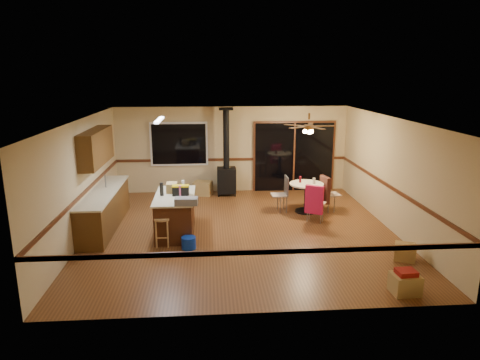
{
  "coord_description": "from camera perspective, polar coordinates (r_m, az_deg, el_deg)",
  "views": [
    {
      "loc": [
        -0.71,
        -9.33,
        3.59
      ],
      "look_at": [
        0.0,
        0.3,
        1.15
      ],
      "focal_mm": 32.0,
      "sensor_mm": 36.0,
      "label": 1
    }
  ],
  "objects": [
    {
      "name": "chair_left",
      "position": [
        11.29,
        5.77,
        -1.3
      ],
      "size": [
        0.42,
        0.42,
        0.51
      ],
      "color": "tan",
      "rests_on": "ground"
    },
    {
      "name": "box_on_island",
      "position": [
        9.97,
        -9.08,
        -0.99
      ],
      "size": [
        0.24,
        0.33,
        0.22
      ],
      "primitive_type": "cube",
      "rotation": [
        0.0,
        0.0,
        0.0
      ],
      "color": "#A58449",
      "rests_on": "kitchen_island"
    },
    {
      "name": "ceiling_fan",
      "position": [
        10.99,
        9.15,
        6.81
      ],
      "size": [
        0.24,
        0.24,
        0.55
      ],
      "color": "brown",
      "rests_on": "ceiling"
    },
    {
      "name": "wall_back",
      "position": [
        13.05,
        -1.04,
        4.07
      ],
      "size": [
        7.0,
        0.0,
        7.0
      ],
      "primitive_type": "plane",
      "rotation": [
        1.57,
        0.0,
        0.0
      ],
      "color": "tan",
      "rests_on": "ground"
    },
    {
      "name": "wall_right",
      "position": [
        10.49,
        19.57,
        0.74
      ],
      "size": [
        0.0,
        7.0,
        7.0
      ],
      "primitive_type": "plane",
      "rotation": [
        1.57,
        0.0,
        -1.57
      ],
      "color": "tan",
      "rests_on": "ground"
    },
    {
      "name": "ceiling",
      "position": [
        9.41,
        0.14,
        8.14
      ],
      "size": [
        7.0,
        7.0,
        0.0
      ],
      "primitive_type": "plane",
      "rotation": [
        3.14,
        0.0,
        0.0
      ],
      "color": "silver",
      "rests_on": "ground"
    },
    {
      "name": "box_small_red",
      "position": [
        7.73,
        21.29,
        -11.4
      ],
      "size": [
        0.33,
        0.28,
        0.08
      ],
      "primitive_type": "cube",
      "rotation": [
        0.0,
        0.0,
        0.05
      ],
      "color": "maroon",
      "rests_on": "box_corner_a"
    },
    {
      "name": "blue_bucket",
      "position": [
        9.09,
        -6.85,
        -8.31
      ],
      "size": [
        0.39,
        0.39,
        0.25
      ],
      "primitive_type": "cylinder",
      "rotation": [
        0.0,
        0.0,
        -0.35
      ],
      "color": "#0E36C5",
      "rests_on": "floor"
    },
    {
      "name": "chair_rail",
      "position": [
        9.71,
        0.13,
        -1.29
      ],
      "size": [
        7.0,
        7.0,
        0.08
      ],
      "primitive_type": null,
      "color": "#4E2613",
      "rests_on": "ground"
    },
    {
      "name": "window",
      "position": [
        12.98,
        -8.13,
        4.77
      ],
      "size": [
        1.72,
        0.1,
        1.32
      ],
      "primitive_type": "cube",
      "color": "black",
      "rests_on": "ground"
    },
    {
      "name": "bottle_pink",
      "position": [
        9.63,
        -7.99,
        -1.44
      ],
      "size": [
        0.09,
        0.09,
        0.24
      ],
      "primitive_type": "cylinder",
      "rotation": [
        0.0,
        0.0,
        0.18
      ],
      "color": "#D84C8C",
      "rests_on": "kitchen_island"
    },
    {
      "name": "box_corner_a",
      "position": [
        7.82,
        21.15,
        -12.8
      ],
      "size": [
        0.46,
        0.39,
        0.34
      ],
      "primitive_type": "cube",
      "rotation": [
        0.0,
        0.0,
        0.05
      ],
      "color": "#A58449",
      "rests_on": "floor"
    },
    {
      "name": "bar_stool",
      "position": [
        9.25,
        -10.29,
        -6.8
      ],
      "size": [
        0.41,
        0.41,
        0.63
      ],
      "primitive_type": "cylinder",
      "rotation": [
        0.0,
        0.0,
        -0.22
      ],
      "color": "tan",
      "rests_on": "floor"
    },
    {
      "name": "kitchen_island",
      "position": [
        9.87,
        -8.61,
        -4.51
      ],
      "size": [
        0.88,
        1.68,
        0.9
      ],
      "color": "#442111",
      "rests_on": "ground"
    },
    {
      "name": "bottle_dark",
      "position": [
        9.73,
        -10.41,
        -1.22
      ],
      "size": [
        0.09,
        0.09,
        0.29
      ],
      "primitive_type": "cylinder",
      "rotation": [
        0.0,
        0.0,
        0.15
      ],
      "color": "black",
      "rests_on": "kitchen_island"
    },
    {
      "name": "glass_cream",
      "position": [
        11.24,
        9.84,
        -0.1
      ],
      "size": [
        0.08,
        0.08,
        0.15
      ],
      "primitive_type": "cylinder",
      "rotation": [
        0.0,
        0.0,
        -0.2
      ],
      "color": "beige",
      "rests_on": "dining_table"
    },
    {
      "name": "box_under_window",
      "position": [
        12.88,
        -4.99,
        -1.1
      ],
      "size": [
        0.61,
        0.54,
        0.41
      ],
      "primitive_type": "cube",
      "rotation": [
        0.0,
        0.0,
        -0.29
      ],
      "color": "#A58449",
      "rests_on": "floor"
    },
    {
      "name": "floor",
      "position": [
        10.02,
        0.13,
        -6.81
      ],
      "size": [
        7.0,
        7.0,
        0.0
      ],
      "primitive_type": "plane",
      "color": "brown",
      "rests_on": "ground"
    },
    {
      "name": "sliding_door",
      "position": [
        13.29,
        7.2,
        3.05
      ],
      "size": [
        2.52,
        0.1,
        2.1
      ],
      "primitive_type": "cube",
      "color": "black",
      "rests_on": "ground"
    },
    {
      "name": "toolbox_grey",
      "position": [
        9.01,
        -7.17,
        -2.81
      ],
      "size": [
        0.49,
        0.29,
        0.15
      ],
      "primitive_type": "cube",
      "rotation": [
        0.0,
        0.0,
        -0.05
      ],
      "color": "slate",
      "rests_on": "kitchen_island"
    },
    {
      "name": "wall_front",
      "position": [
        6.3,
        2.58,
        -7.14
      ],
      "size": [
        7.0,
        0.0,
        7.0
      ],
      "primitive_type": "plane",
      "rotation": [
        -1.57,
        0.0,
        0.0
      ],
      "color": "tan",
      "rests_on": "ground"
    },
    {
      "name": "lower_cabinets",
      "position": [
        10.62,
        -17.62,
        -3.82
      ],
      "size": [
        0.6,
        3.0,
        0.86
      ],
      "primitive_type": "cube",
      "color": "#533415",
      "rests_on": "ground"
    },
    {
      "name": "upper_cabinets",
      "position": [
        10.5,
        -18.63,
        4.18
      ],
      "size": [
        0.35,
        2.0,
        0.8
      ],
      "primitive_type": "cube",
      "color": "#533415",
      "rests_on": "ground"
    },
    {
      "name": "countertop",
      "position": [
        10.49,
        -17.8,
        -1.48
      ],
      "size": [
        0.64,
        3.04,
        0.04
      ],
      "primitive_type": "cube",
      "color": "beige",
      "rests_on": "lower_cabinets"
    },
    {
      "name": "wall_left",
      "position": [
        10.0,
        -20.29,
        0.05
      ],
      "size": [
        0.0,
        7.0,
        7.0
      ],
      "primitive_type": "plane",
      "rotation": [
        1.57,
        0.0,
        1.57
      ],
      "color": "tan",
      "rests_on": "ground"
    },
    {
      "name": "chair_right",
      "position": [
        11.45,
        11.36,
        -1.26
      ],
      "size": [
        0.53,
        0.5,
        0.7
      ],
      "color": "tan",
      "rests_on": "ground"
    },
    {
      "name": "chair_near",
      "position": [
        10.51,
        9.91,
        -2.58
      ],
      "size": [
        0.6,
        0.61,
        0.7
      ],
      "color": "tan",
      "rests_on": "ground"
    },
    {
      "name": "dining_table",
      "position": [
        11.33,
        8.82,
        -1.66
      ],
      "size": [
        0.89,
        0.89,
        0.78
      ],
      "color": "black",
      "rests_on": "ground"
    },
    {
      "name": "glass_red",
      "position": [
        11.3,
        8.03,
        0.08
      ],
      "size": [
        0.08,
        0.08,
        0.17
      ],
      "primitive_type": "cylinder",
      "rotation": [
        0.0,
        0.0,
        0.28
      ],
      "color": "#590C14",
      "rests_on": "dining_table"
    },
    {
      "name": "toolbox_black",
      "position": [
        9.69,
        -7.9,
        -1.45
      ],
      "size": [
        0.37,
        0.2,
        0.2
      ],
      "primitive_type": "cube",
      "rotation": [
        0.0,
        0.0,
        -0.03
      ],
      "color": "black",
      "rests_on": "kitchen_island"
    },
    {
      "name": "toolbox_yellow_lid",
      "position": [
        9.66,
        -7.93,
        -0.79
      ],
      "size": [
        0.38,
        0.21,
        0.03
      ],
      "primitive_type": "cube",
      "rotation": [
        0.0,
        0.0,
        -0.03
      ],
      "color": "gold",
      "rests_on": "toolbox_black"
    },
    {
      "name": "fluorescent_strip",
      "position": [
        9.74,
        -10.72,
        7.87
      ],
      "size": [
        0.1,
        1.2,
        0.04
      ],
      "primitive_type": "cube",
      "color": "white",
      "rests_on": "ceiling"
    },
    {
      "name": "wood_stove",
      "position": [
        12.71,
        -1.82,
        1.17
      ],
      "size": [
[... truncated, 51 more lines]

